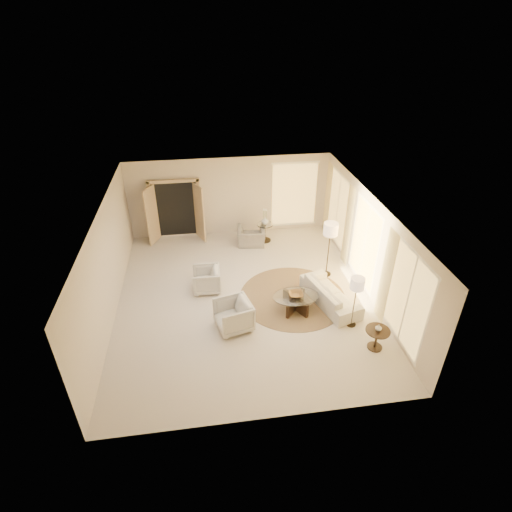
{
  "coord_description": "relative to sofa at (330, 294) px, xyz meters",
  "views": [
    {
      "loc": [
        -0.97,
        -9.01,
        6.92
      ],
      "look_at": [
        0.4,
        0.4,
        1.1
      ],
      "focal_mm": 28.0,
      "sensor_mm": 36.0,
      "label": 1
    }
  ],
  "objects": [
    {
      "name": "room",
      "position": [
        -2.33,
        0.58,
        1.1
      ],
      "size": [
        7.04,
        8.04,
        2.83
      ],
      "color": "beige",
      "rests_on": "ground"
    },
    {
      "name": "armchair_right",
      "position": [
        -2.74,
        -0.64,
        0.14
      ],
      "size": [
        0.97,
        1.01,
        0.87
      ],
      "primitive_type": "imported",
      "rotation": [
        0.0,
        0.0,
        -1.32
      ],
      "color": "beige",
      "rests_on": "room"
    },
    {
      "name": "windows_right",
      "position": [
        1.12,
        0.68,
        1.05
      ],
      "size": [
        0.1,
        6.4,
        2.4
      ],
      "primitive_type": null,
      "color": "#FFCD66",
      "rests_on": "room"
    },
    {
      "name": "floor_lamp_near",
      "position": [
        0.32,
        1.38,
        1.2
      ],
      "size": [
        0.43,
        0.43,
        1.75
      ],
      "rotation": [
        0.0,
        0.0,
        -0.03
      ],
      "color": "black",
      "rests_on": "room"
    },
    {
      "name": "curtains_right",
      "position": [
        1.07,
        1.58,
        1.0
      ],
      "size": [
        0.06,
        5.2,
        2.6
      ],
      "primitive_type": null,
      "color": "beige",
      "rests_on": "room"
    },
    {
      "name": "side_table",
      "position": [
        -1.21,
        3.76,
        0.1
      ],
      "size": [
        0.57,
        0.57,
        0.66
      ],
      "rotation": [
        0.0,
        0.0,
        -0.26
      ],
      "color": "black",
      "rests_on": "room"
    },
    {
      "name": "end_vase",
      "position": [
        0.56,
        -1.84,
        0.33
      ],
      "size": [
        0.2,
        0.2,
        0.16
      ],
      "primitive_type": "imported",
      "rotation": [
        0.0,
        0.0,
        -0.34
      ],
      "color": "silver",
      "rests_on": "end_table"
    },
    {
      "name": "end_table",
      "position": [
        0.56,
        -1.84,
        0.08
      ],
      "size": [
        0.58,
        0.58,
        0.55
      ],
      "rotation": [
        0.0,
        0.0,
        0.39
      ],
      "color": "black",
      "rests_on": "room"
    },
    {
      "name": "accent_chair",
      "position": [
        -1.72,
        3.55,
        0.12
      ],
      "size": [
        1.02,
        0.74,
        0.83
      ],
      "primitive_type": "imported",
      "rotation": [
        0.0,
        0.0,
        3.01
      ],
      "color": "gray",
      "rests_on": "room"
    },
    {
      "name": "floor_lamp_far",
      "position": [
        0.28,
        -0.97,
        0.94
      ],
      "size": [
        0.35,
        0.35,
        1.45
      ],
      "rotation": [
        0.0,
        0.0,
        0.32
      ],
      "color": "black",
      "rests_on": "room"
    },
    {
      "name": "bowl",
      "position": [
        -1.02,
        -0.15,
        0.21
      ],
      "size": [
        0.41,
        0.41,
        0.09
      ],
      "primitive_type": "imported",
      "rotation": [
        0.0,
        0.0,
        -0.09
      ],
      "color": "brown",
      "rests_on": "coffee_table"
    },
    {
      "name": "armchair_left",
      "position": [
        -3.35,
        1.1,
        0.1
      ],
      "size": [
        0.73,
        0.78,
        0.79
      ],
      "primitive_type": "imported",
      "rotation": [
        0.0,
        0.0,
        -1.59
      ],
      "color": "beige",
      "rests_on": "room"
    },
    {
      "name": "side_vase",
      "position": [
        -1.21,
        3.76,
        0.49
      ],
      "size": [
        0.27,
        0.27,
        0.26
      ],
      "primitive_type": "imported",
      "rotation": [
        0.0,
        0.0,
        0.06
      ],
      "color": "silver",
      "rests_on": "side_table"
    },
    {
      "name": "sofa",
      "position": [
        0.0,
        0.0,
        0.0
      ],
      "size": [
        1.32,
        2.17,
        0.59
      ],
      "primitive_type": "imported",
      "rotation": [
        0.0,
        0.0,
        1.85
      ],
      "color": "beige",
      "rests_on": "room"
    },
    {
      "name": "french_doors",
      "position": [
        -4.23,
        4.4,
        0.77
      ],
      "size": [
        1.95,
        0.66,
        2.16
      ],
      "color": "tan",
      "rests_on": "room"
    },
    {
      "name": "coffee_table",
      "position": [
        -1.02,
        -0.15,
        -0.01
      ],
      "size": [
        1.35,
        1.35,
        0.46
      ],
      "rotation": [
        0.0,
        0.0,
        -0.09
      ],
      "color": "black",
      "rests_on": "room"
    },
    {
      "name": "window_back_corner",
      "position": [
        -0.03,
        4.53,
        1.05
      ],
      "size": [
        1.7,
        0.1,
        2.4
      ],
      "primitive_type": null,
      "color": "#FFCD66",
      "rests_on": "room"
    },
    {
      "name": "area_rug",
      "position": [
        -0.96,
        0.41,
        -0.29
      ],
      "size": [
        3.12,
        3.12,
        0.01
      ],
      "primitive_type": "cylinder",
      "rotation": [
        0.0,
        0.0,
        0.03
      ],
      "color": "#45311E",
      "rests_on": "room"
    }
  ]
}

